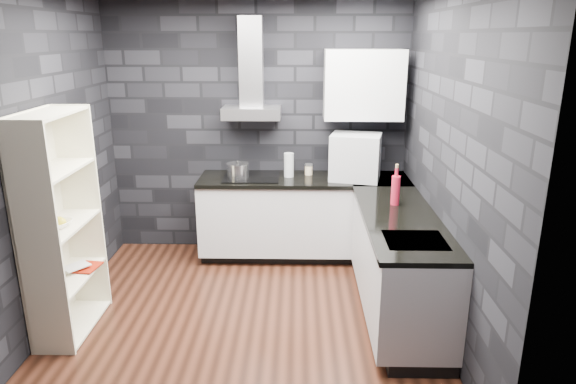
{
  "coord_description": "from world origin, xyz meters",
  "views": [
    {
      "loc": [
        0.44,
        -3.9,
        2.34
      ],
      "look_at": [
        0.35,
        0.45,
        1.0
      ],
      "focal_mm": 32.0,
      "sensor_mm": 36.0,
      "label": 1
    }
  ],
  "objects_px": {
    "utensil_crock": "(334,173)",
    "fruit_bowl": "(58,224)",
    "glass_vase": "(289,165)",
    "appliance_garage": "(355,158)",
    "storage_jar": "(309,170)",
    "pot": "(238,171)",
    "red_bottle": "(395,190)",
    "bookshelf": "(61,226)"
  },
  "relations": [
    {
      "from": "appliance_garage",
      "to": "bookshelf",
      "type": "height_order",
      "value": "bookshelf"
    },
    {
      "from": "pot",
      "to": "appliance_garage",
      "type": "distance_m",
      "value": 1.23
    },
    {
      "from": "utensil_crock",
      "to": "fruit_bowl",
      "type": "xyz_separation_m",
      "value": [
        -2.24,
        -1.48,
        -0.03
      ]
    },
    {
      "from": "fruit_bowl",
      "to": "bookshelf",
      "type": "bearing_deg",
      "value": 90.0
    },
    {
      "from": "fruit_bowl",
      "to": "appliance_garage",
      "type": "bearing_deg",
      "value": 31.02
    },
    {
      "from": "red_bottle",
      "to": "utensil_crock",
      "type": "bearing_deg",
      "value": 119.7
    },
    {
      "from": "appliance_garage",
      "to": "red_bottle",
      "type": "bearing_deg",
      "value": -59.23
    },
    {
      "from": "pot",
      "to": "red_bottle",
      "type": "relative_size",
      "value": 0.87
    },
    {
      "from": "pot",
      "to": "red_bottle",
      "type": "bearing_deg",
      "value": -29.46
    },
    {
      "from": "glass_vase",
      "to": "utensil_crock",
      "type": "bearing_deg",
      "value": -8.58
    },
    {
      "from": "utensil_crock",
      "to": "glass_vase",
      "type": "bearing_deg",
      "value": 171.42
    },
    {
      "from": "glass_vase",
      "to": "utensil_crock",
      "type": "distance_m",
      "value": 0.49
    },
    {
      "from": "utensil_crock",
      "to": "red_bottle",
      "type": "bearing_deg",
      "value": -60.3
    },
    {
      "from": "pot",
      "to": "storage_jar",
      "type": "relative_size",
      "value": 2.25
    },
    {
      "from": "glass_vase",
      "to": "utensil_crock",
      "type": "height_order",
      "value": "glass_vase"
    },
    {
      "from": "pot",
      "to": "appliance_garage",
      "type": "relative_size",
      "value": 0.46
    },
    {
      "from": "glass_vase",
      "to": "appliance_garage",
      "type": "relative_size",
      "value": 0.51
    },
    {
      "from": "glass_vase",
      "to": "red_bottle",
      "type": "height_order",
      "value": "red_bottle"
    },
    {
      "from": "storage_jar",
      "to": "bookshelf",
      "type": "relative_size",
      "value": 0.06
    },
    {
      "from": "bookshelf",
      "to": "fruit_bowl",
      "type": "relative_size",
      "value": 8.76
    },
    {
      "from": "storage_jar",
      "to": "utensil_crock",
      "type": "height_order",
      "value": "utensil_crock"
    },
    {
      "from": "pot",
      "to": "bookshelf",
      "type": "relative_size",
      "value": 0.13
    },
    {
      "from": "pot",
      "to": "fruit_bowl",
      "type": "height_order",
      "value": "pot"
    },
    {
      "from": "pot",
      "to": "glass_vase",
      "type": "xyz_separation_m",
      "value": [
        0.53,
        0.07,
        0.05
      ]
    },
    {
      "from": "fruit_bowl",
      "to": "red_bottle",
      "type": "bearing_deg",
      "value": 13.34
    },
    {
      "from": "storage_jar",
      "to": "bookshelf",
      "type": "bearing_deg",
      "value": -141.15
    },
    {
      "from": "appliance_garage",
      "to": "utensil_crock",
      "type": "bearing_deg",
      "value": -170.83
    },
    {
      "from": "storage_jar",
      "to": "bookshelf",
      "type": "height_order",
      "value": "bookshelf"
    },
    {
      "from": "bookshelf",
      "to": "fruit_bowl",
      "type": "distance_m",
      "value": 0.06
    },
    {
      "from": "pot",
      "to": "appliance_garage",
      "type": "height_order",
      "value": "appliance_garage"
    },
    {
      "from": "appliance_garage",
      "to": "fruit_bowl",
      "type": "distance_m",
      "value": 2.86
    },
    {
      "from": "pot",
      "to": "appliance_garage",
      "type": "xyz_separation_m",
      "value": [
        1.22,
        -0.01,
        0.15
      ]
    },
    {
      "from": "red_bottle",
      "to": "glass_vase",
      "type": "bearing_deg",
      "value": 136.32
    },
    {
      "from": "bookshelf",
      "to": "fruit_bowl",
      "type": "height_order",
      "value": "bookshelf"
    },
    {
      "from": "glass_vase",
      "to": "utensil_crock",
      "type": "xyz_separation_m",
      "value": [
        0.48,
        -0.07,
        -0.06
      ]
    },
    {
      "from": "utensil_crock",
      "to": "appliance_garage",
      "type": "bearing_deg",
      "value": -3.61
    },
    {
      "from": "pot",
      "to": "utensil_crock",
      "type": "bearing_deg",
      "value": 0.05
    },
    {
      "from": "appliance_garage",
      "to": "storage_jar",
      "type": "bearing_deg",
      "value": 173.31
    },
    {
      "from": "pot",
      "to": "storage_jar",
      "type": "distance_m",
      "value": 0.76
    },
    {
      "from": "utensil_crock",
      "to": "bookshelf",
      "type": "height_order",
      "value": "bookshelf"
    },
    {
      "from": "utensil_crock",
      "to": "fruit_bowl",
      "type": "distance_m",
      "value": 2.68
    },
    {
      "from": "utensil_crock",
      "to": "fruit_bowl",
      "type": "relative_size",
      "value": 0.63
    }
  ]
}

